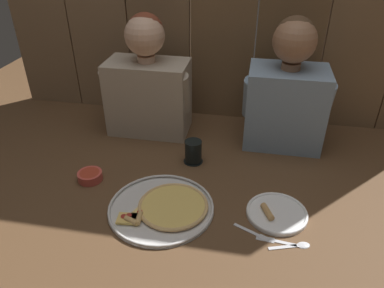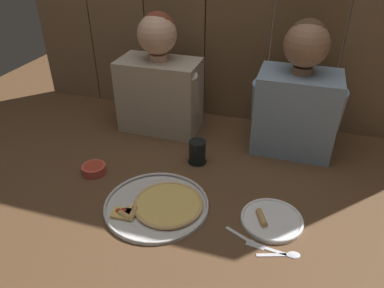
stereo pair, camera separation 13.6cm
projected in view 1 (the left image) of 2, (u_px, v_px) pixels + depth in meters
ground_plane at (196, 199)px, 1.37m from camera, size 3.20×3.20×0.00m
pizza_tray at (165, 207)px, 1.32m from camera, size 0.38×0.38×0.03m
dinner_plate at (277, 213)px, 1.29m from camera, size 0.22×0.22×0.03m
drinking_glass at (193, 152)px, 1.56m from camera, size 0.08×0.08×0.10m
dipping_bowl at (90, 176)px, 1.46m from camera, size 0.10×0.10×0.04m
table_fork at (253, 233)px, 1.22m from camera, size 0.12×0.07×0.01m
table_knife at (279, 242)px, 1.19m from camera, size 0.16×0.03×0.01m
table_spoon at (297, 245)px, 1.17m from camera, size 0.14×0.06×0.01m
diner_left at (148, 82)px, 1.70m from camera, size 0.41×0.21×0.56m
diner_right at (287, 91)px, 1.59m from camera, size 0.38×0.24×0.57m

